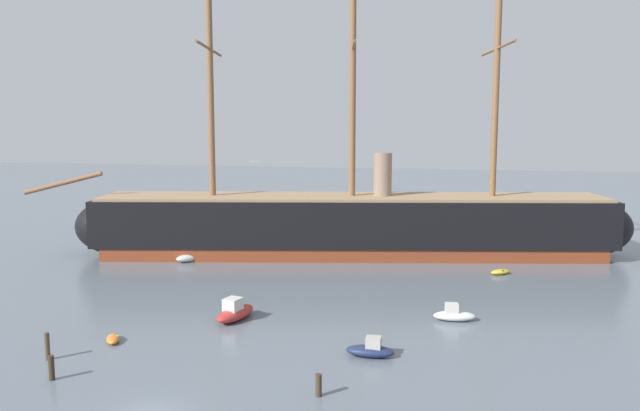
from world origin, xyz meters
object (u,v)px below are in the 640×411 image
Objects in this scene: motorboat_mid_right at (454,315)px; motorboat_far_left at (148,228)px; motorboat_alongside_bow at (192,256)px; sailboat_far_right at (578,253)px; motorboat_foreground_right at (371,350)px; seagull_in_flight at (254,162)px; tall_ship at (352,224)px; dinghy_distant_centre at (358,228)px; dinghy_foreground_left at (113,339)px; mooring_piling_right_pair at (52,368)px; dinghy_alongside_stern at (500,272)px; mooring_piling_nearest at (47,346)px; mooring_piling_left_pair at (319,385)px; motorboat_near_centre at (235,312)px.

motorboat_mid_right is 58.34m from motorboat_far_left.
sailboat_far_right reaches higher than motorboat_alongside_bow.
motorboat_foreground_right is 11.24m from motorboat_mid_right.
motorboat_foreground_right is 30.52m from seagull_in_flight.
dinghy_distant_centre is (-2.23, 18.36, -3.65)m from tall_ship.
mooring_piling_right_pair is (-0.03, -7.28, 0.56)m from dinghy_foreground_left.
seagull_in_flight is (-21.97, 13.26, 11.81)m from motorboat_mid_right.
dinghy_alongside_stern is 46.90m from mooring_piling_right_pair.
mooring_piling_left_pair is at bearing -4.61° from mooring_piling_nearest.
dinghy_distant_centre is at bearing 96.91° from tall_ship.
sailboat_far_right is 61.84m from mooring_piling_nearest.
motorboat_near_centre is at bearing 45.20° from dinghy_foreground_left.
mooring_piling_left_pair is 1.34× the size of seagull_in_flight.
mooring_piling_nearest is (-32.53, -33.00, 0.69)m from dinghy_alongside_stern.
mooring_piling_left_pair is (-12.64, -34.61, 0.41)m from dinghy_alongside_stern.
dinghy_distant_centre is 59.92m from mooring_piling_left_pair.
mooring_piling_left_pair is at bearing -106.82° from motorboat_foreground_right.
mooring_piling_nearest is 3.92m from mooring_piling_right_pair.
mooring_piling_nearest is at bearing -165.86° from motorboat_foreground_right.
mooring_piling_right_pair is (-17.39, -1.42, 0.12)m from mooring_piling_left_pair.
mooring_piling_left_pair is at bearing -82.98° from dinghy_distant_centre.
dinghy_foreground_left is 0.54× the size of motorboat_alongside_bow.
motorboat_mid_right is 2.62× the size of mooring_piling_left_pair.
motorboat_near_centre is (-12.39, 5.88, 0.17)m from motorboat_foreground_right.
sailboat_far_right is at bearing 23.95° from seagull_in_flight.
motorboat_near_centre is 46.52m from dinghy_distant_centre.
dinghy_foreground_left is 54.54m from dinghy_distant_centre.
motorboat_foreground_right is at bearing -45.92° from motorboat_alongside_bow.
tall_ship is at bearing 79.63° from motorboat_near_centre.
motorboat_near_centre is 1.35× the size of motorboat_mid_right.
mooring_piling_left_pair is at bearing -51.90° from motorboat_near_centre.
mooring_piling_left_pair is at bearing -18.65° from dinghy_foreground_left.
motorboat_mid_right is 31.67m from mooring_piling_nearest.
motorboat_alongside_bow is (-25.50, 26.33, 0.09)m from motorboat_foreground_right.
motorboat_near_centre reaches higher than dinghy_foreground_left.
motorboat_mid_right is (18.08, 3.82, -0.16)m from motorboat_near_centre.
motorboat_mid_right is (5.69, 9.70, 0.00)m from motorboat_foreground_right.
motorboat_alongside_bow is at bearing 102.20° from dinghy_foreground_left.
dinghy_distant_centre is at bearing 86.42° from motorboat_near_centre.
mooring_piling_nearest is at bearing 129.62° from mooring_piling_right_pair.
motorboat_near_centre reaches higher than motorboat_mid_right.
seagull_in_flight is (-9.02, -10.98, 8.34)m from tall_ship.
dinghy_alongside_stern is at bearing 45.42° from mooring_piling_nearest.
mooring_piling_nearest reaches higher than dinghy_foreground_left.
motorboat_near_centre is 4.71× the size of seagull_in_flight.
motorboat_near_centre is 0.86× the size of sailboat_far_right.
dinghy_foreground_left is 0.69× the size of motorboat_foreground_right.
dinghy_alongside_stern is 0.75× the size of motorboat_far_left.
sailboat_far_right is 3.52× the size of mooring_piling_right_pair.
motorboat_near_centre is (7.13, 7.18, 0.42)m from dinghy_foreground_left.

